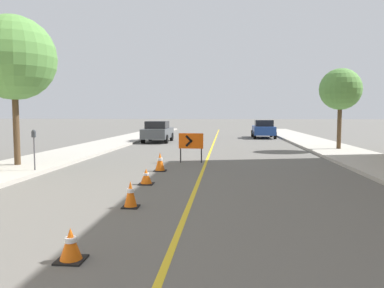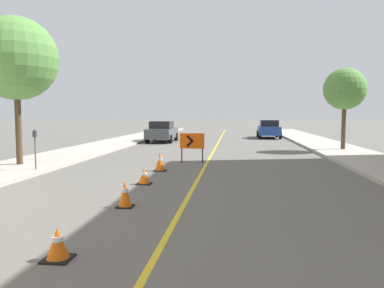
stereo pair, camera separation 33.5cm
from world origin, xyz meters
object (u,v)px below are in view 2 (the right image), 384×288
(arrow_barricade_primary, at_px, (192,142))
(parked_car_curb_near, at_px, (162,131))
(street_tree_right_near, at_px, (345,89))
(traffic_cone_third, at_px, (58,244))
(parking_meter_near_curb, at_px, (35,141))
(parked_car_curb_mid, at_px, (269,129))
(traffic_cone_fourth, at_px, (125,194))
(traffic_cone_fifth, at_px, (144,176))
(traffic_cone_farthest, at_px, (160,162))
(street_tree_left_near, at_px, (16,59))

(arrow_barricade_primary, height_order, parked_car_curb_near, parked_car_curb_near)
(street_tree_right_near, bearing_deg, arrow_barricade_primary, -144.02)
(traffic_cone_third, xyz_separation_m, parking_meter_near_curb, (-4.56, 7.58, 0.91))
(parked_car_curb_near, distance_m, parked_car_curb_mid, 10.10)
(parked_car_curb_near, bearing_deg, traffic_cone_fourth, -81.10)
(parked_car_curb_near, distance_m, parking_meter_near_curb, 15.26)
(parked_car_curb_mid, relative_size, parking_meter_near_curb, 2.99)
(traffic_cone_fifth, height_order, parking_meter_near_curb, parking_meter_near_curb)
(traffic_cone_fifth, relative_size, parking_meter_near_curb, 0.33)
(traffic_cone_farthest, xyz_separation_m, arrow_barricade_primary, (0.94, 2.48, 0.56))
(traffic_cone_farthest, relative_size, parking_meter_near_curb, 0.49)
(traffic_cone_farthest, xyz_separation_m, parked_car_curb_mid, (5.81, 19.63, 0.45))
(traffic_cone_fifth, bearing_deg, street_tree_right_near, 50.82)
(traffic_cone_fifth, distance_m, parked_car_curb_mid, 23.02)
(arrow_barricade_primary, xyz_separation_m, parked_car_curb_near, (-3.59, 11.62, -0.11))
(traffic_cone_third, bearing_deg, parked_car_curb_near, 97.11)
(traffic_cone_fourth, distance_m, traffic_cone_fifth, 2.84)
(traffic_cone_third, bearing_deg, parking_meter_near_curb, 121.00)
(traffic_cone_third, xyz_separation_m, traffic_cone_fifth, (-0.15, 5.99, -0.01))
(parked_car_curb_mid, distance_m, street_tree_right_near, 12.06)
(traffic_cone_third, bearing_deg, traffic_cone_fourth, 88.48)
(arrow_barricade_primary, height_order, street_tree_left_near, street_tree_left_near)
(traffic_cone_third, distance_m, parked_car_curb_near, 22.93)
(street_tree_left_near, xyz_separation_m, street_tree_right_near, (14.73, 8.08, -0.78))
(traffic_cone_fifth, xyz_separation_m, parked_car_curb_mid, (5.77, 22.27, 0.56))
(traffic_cone_farthest, relative_size, arrow_barricade_primary, 0.54)
(parked_car_curb_near, bearing_deg, traffic_cone_farthest, -78.95)
(arrow_barricade_primary, relative_size, parked_car_curb_mid, 0.30)
(traffic_cone_third, bearing_deg, arrow_barricade_primary, 86.12)
(traffic_cone_third, xyz_separation_m, street_tree_left_near, (-5.95, 8.87, 4.06))
(parked_car_curb_near, distance_m, street_tree_left_near, 14.64)
(traffic_cone_third, distance_m, traffic_cone_fourth, 3.17)
(street_tree_right_near, bearing_deg, traffic_cone_fourth, -122.24)
(traffic_cone_third, distance_m, street_tree_left_near, 11.43)
(traffic_cone_fifth, height_order, street_tree_left_near, street_tree_left_near)
(traffic_cone_third, distance_m, traffic_cone_fifth, 5.99)
(traffic_cone_third, height_order, street_tree_right_near, street_tree_right_near)
(traffic_cone_fourth, bearing_deg, traffic_cone_third, -91.52)
(traffic_cone_fifth, height_order, parked_car_curb_mid, parked_car_curb_mid)
(traffic_cone_third, xyz_separation_m, parked_car_curb_mid, (5.62, 28.27, 0.56))
(traffic_cone_fifth, relative_size, arrow_barricade_primary, 0.37)
(traffic_cone_fifth, bearing_deg, parking_meter_near_curb, 160.14)
(parked_car_curb_mid, relative_size, street_tree_left_near, 0.75)
(parked_car_curb_near, bearing_deg, traffic_cone_fifth, -80.48)
(parked_car_curb_near, bearing_deg, street_tree_right_near, -26.08)
(arrow_barricade_primary, distance_m, parked_car_curb_mid, 17.82)
(traffic_cone_fourth, distance_m, parking_meter_near_curb, 6.46)
(traffic_cone_fourth, bearing_deg, parked_car_curb_mid, 77.56)
(parked_car_curb_mid, height_order, street_tree_right_near, street_tree_right_near)
(traffic_cone_fifth, distance_m, street_tree_right_near, 14.51)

